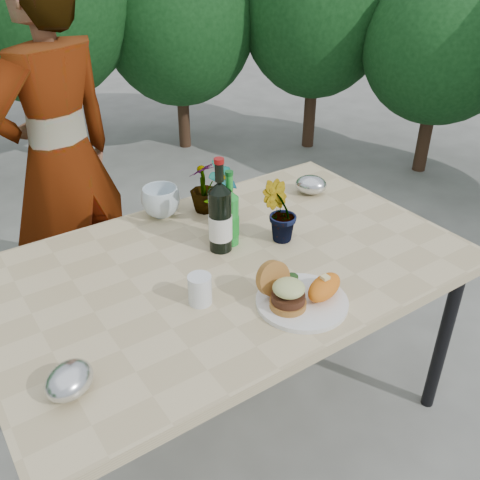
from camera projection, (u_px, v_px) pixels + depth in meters
ground at (229, 413)px, 2.20m from camera, size 80.00×80.00×0.00m
patio_table at (227, 276)px, 1.84m from camera, size 1.60×1.00×0.75m
shrub_hedge at (61, 48)px, 2.87m from camera, size 6.82×5.16×2.16m
dinner_plate at (302, 302)px, 1.61m from camera, size 0.28×0.28×0.01m
burger_stack at (284, 291)px, 1.57m from camera, size 0.11×0.16×0.11m
sweet_potato at (324, 287)px, 1.61m from camera, size 0.17×0.12×0.06m
grilled_veg at (288, 280)px, 1.68m from camera, size 0.08×0.05×0.03m
wine_bottle at (220, 218)px, 1.82m from camera, size 0.08×0.08×0.34m
sparkling_water at (230, 218)px, 1.86m from camera, size 0.07×0.07×0.28m
plastic_cup at (200, 290)px, 1.60m from camera, size 0.07×0.07×0.09m
seedling_left at (223, 195)px, 1.96m from camera, size 0.16×0.14×0.25m
seedling_mid at (280, 212)px, 1.88m from camera, size 0.16×0.15×0.22m
seedling_right at (204, 187)px, 2.07m from camera, size 0.14×0.14×0.21m
blue_bowl at (161, 202)px, 2.06m from camera, size 0.19×0.19×0.12m
foil_packet_left at (69, 380)px, 1.30m from camera, size 0.17×0.16×0.08m
foil_packet_right at (311, 185)px, 2.23m from camera, size 0.17×0.17×0.08m
person at (61, 160)px, 2.33m from camera, size 0.71×0.59×1.67m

